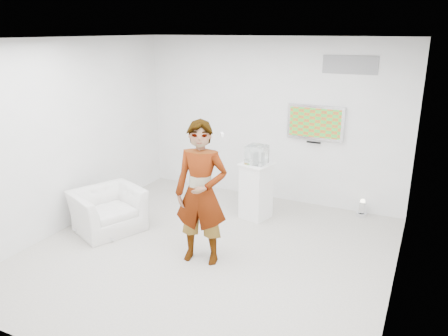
# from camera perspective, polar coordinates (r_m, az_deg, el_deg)

# --- Properties ---
(room) EXTENTS (5.01, 5.01, 3.00)m
(room) POSITION_cam_1_polar(r_m,az_deg,el_deg) (5.91, -2.20, 1.86)
(room) COLOR beige
(room) RESTS_ON ground
(tv) EXTENTS (1.00, 0.08, 0.60)m
(tv) POSITION_cam_1_polar(r_m,az_deg,el_deg) (7.84, 11.86, 5.84)
(tv) COLOR silver
(tv) RESTS_ON room
(logo_decal) EXTENTS (0.90, 0.02, 0.30)m
(logo_decal) POSITION_cam_1_polar(r_m,az_deg,el_deg) (7.64, 16.14, 12.82)
(logo_decal) COLOR slate
(logo_decal) RESTS_ON room
(person) EXTENTS (0.81, 0.61, 2.00)m
(person) POSITION_cam_1_polar(r_m,az_deg,el_deg) (5.89, -3.00, -3.33)
(person) COLOR white
(person) RESTS_ON room
(armchair) EXTENTS (1.25, 1.31, 0.67)m
(armchair) POSITION_cam_1_polar(r_m,az_deg,el_deg) (7.29, -14.96, -5.32)
(armchair) COLOR white
(armchair) RESTS_ON room
(pedestal) EXTENTS (0.57, 0.57, 0.97)m
(pedestal) POSITION_cam_1_polar(r_m,az_deg,el_deg) (7.45, 4.20, -2.99)
(pedestal) COLOR white
(pedestal) RESTS_ON room
(floor_uplight) EXTENTS (0.25, 0.25, 0.30)m
(floor_uplight) POSITION_cam_1_polar(r_m,az_deg,el_deg) (7.97, 17.58, -5.00)
(floor_uplight) COLOR white
(floor_uplight) RESTS_ON room
(vitrine) EXTENTS (0.34, 0.34, 0.31)m
(vitrine) POSITION_cam_1_polar(r_m,az_deg,el_deg) (7.25, 4.31, 1.75)
(vitrine) COLOR white
(vitrine) RESTS_ON pedestal
(console) EXTENTS (0.10, 0.16, 0.21)m
(console) POSITION_cam_1_polar(r_m,az_deg,el_deg) (7.26, 4.30, 1.36)
(console) COLOR white
(console) RESTS_ON pedestal
(wii_remote) EXTENTS (0.11, 0.14, 0.04)m
(wii_remote) POSITION_cam_1_polar(r_m,az_deg,el_deg) (5.73, -0.28, 4.44)
(wii_remote) COLOR white
(wii_remote) RESTS_ON person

